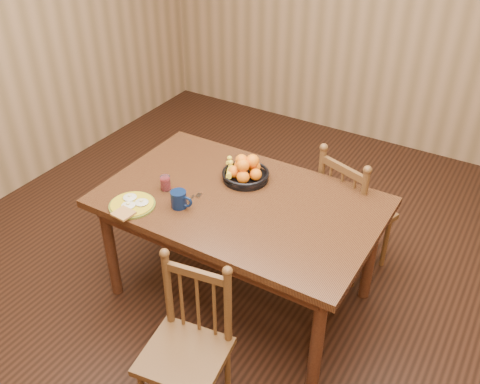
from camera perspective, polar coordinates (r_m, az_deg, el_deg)
The scene contains 10 objects.
room at distance 2.78m, azimuth -0.00°, elevation 9.41°, with size 4.52×5.02×2.72m.
dining_table at distance 3.13m, azimuth -0.00°, elevation -2.04°, with size 1.60×1.00×0.75m.
chair_far at distance 3.56m, azimuth 11.78°, elevation -2.23°, with size 0.52×0.51×0.91m.
chair_near at distance 2.73m, azimuth -5.63°, elevation -16.21°, with size 0.45×0.43×0.87m.
breakfast_plate at distance 3.08m, azimuth -11.47°, elevation -1.35°, with size 0.26×0.29×0.04m.
fork at distance 3.09m, azimuth -5.14°, elevation -0.81°, with size 0.05×0.18×0.00m.
spoon at distance 3.14m, azimuth -10.26°, elevation -0.61°, with size 0.04×0.16×0.01m.
coffee_mug at distance 3.01m, azimuth -6.49°, elevation -0.78°, with size 0.13×0.09×0.10m.
juice_glass at distance 3.17m, azimuth -7.95°, elevation 0.91°, with size 0.06×0.06×0.09m.
fruit_bowl at distance 3.23m, azimuth 0.52°, elevation 2.24°, with size 0.32×0.29×0.17m.
Camera 1 is at (1.31, -2.17, 2.51)m, focal length 40.00 mm.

